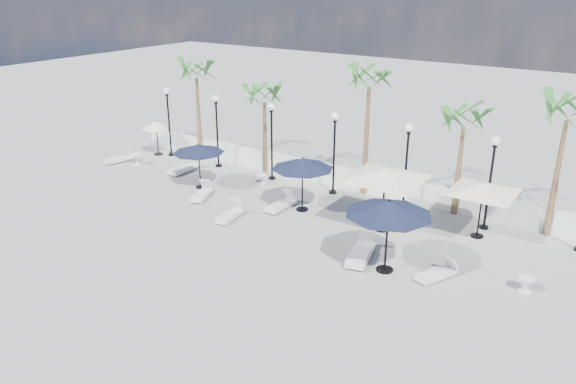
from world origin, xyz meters
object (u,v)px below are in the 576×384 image
Objects in this scene: parasol_navy_right at (389,208)px; lounger_2 at (230,214)px; lounger_1 at (119,159)px; parasol_navy_mid at (303,164)px; lounger_5 at (281,204)px; parasol_cream_sq_a at (386,169)px; lounger_3 at (202,194)px; parasol_cream_small at (156,125)px; parasol_cream_sq_b at (484,184)px; lounger_6 at (437,273)px; lounger_0 at (184,167)px; lounger_4 at (361,252)px; parasol_navy_left at (198,149)px; lounger_7 at (394,219)px.

lounger_2 is at bearing 176.81° from parasol_navy_right.
lounger_1 is 0.63× the size of parasol_navy_mid.
parasol_cream_sq_a is (4.58, 0.47, 2.35)m from lounger_5.
lounger_3 is 0.31× the size of parasol_cream_sq_a.
parasol_navy_mid reaches higher than lounger_2.
parasol_cream_sq_a is 15.05m from parasol_cream_small.
lounger_2 is (9.92, -2.54, 0.01)m from lounger_1.
lounger_3 is 0.37× the size of parasol_cream_sq_b.
lounger_6 is at bearing -14.41° from parasol_cream_small.
lounger_0 is at bearing -177.05° from parasol_cream_sq_b.
parasol_navy_right is (7.23, -0.40, 2.14)m from lounger_2.
lounger_5 is 8.42m from parasol_cream_sq_b.
parasol_cream_sq_a is at bearing 164.20° from lounger_6.
lounger_4 reaches higher than lounger_2.
parasol_navy_right is at bearing -29.32° from lounger_4.
parasol_cream_sq_a reaches higher than lounger_1.
lounger_5 is at bearing -0.14° from parasol_navy_left.
lounger_4 is at bearing -153.96° from lounger_6.
parasol_cream_sq_b is (3.36, 1.52, -0.37)m from parasol_cream_sq_a.
lounger_0 is 15.06m from parasol_cream_sq_b.
lounger_5 reaches higher than lounger_7.
lounger_1 and lounger_6 have the same top height.
lounger_3 reaches higher than lounger_6.
parasol_cream_sq_a is 2.82× the size of parasol_cream_small.
lounger_6 is at bearing -27.56° from lounger_3.
parasol_navy_left reaches higher than parasol_cream_small.
lounger_0 is 0.35× the size of parasol_cream_sq_a.
parasol_cream_sq_a is at bearing 14.08° from lounger_2.
lounger_1 is 19.16m from parasol_cream_sq_b.
parasol_navy_left is (-3.58, 2.12, 1.72)m from lounger_2.
lounger_6 is 0.63× the size of parasol_navy_mid.
lounger_2 is at bearing 165.38° from lounger_4.
parasol_navy_mid is (1.98, 2.51, 1.90)m from lounger_2.
parasol_navy_right is at bearing -13.14° from parasol_navy_left.
lounger_7 is at bearing -0.42° from lounger_0.
lounger_1 is 16.29m from lounger_4.
lounger_5 is 0.71× the size of parasol_navy_left.
parasol_navy_right is at bearing -28.99° from parasol_navy_mid.
parasol_cream_sq_b is at bearing 2.20° from lounger_0.
parasol_cream_small is at bearing -172.09° from lounger_6.
parasol_cream_sq_a reaches higher than lounger_2.
lounger_0 is 1.15× the size of lounger_6.
lounger_5 is (11.05, -0.43, 0.02)m from lounger_1.
lounger_2 is at bearing -27.27° from parasol_cream_small.
parasol_cream_sq_b is (19.00, 1.56, 1.99)m from lounger_1.
lounger_3 reaches higher than lounger_2.
parasol_navy_right is at bearing -31.20° from lounger_3.
lounger_1 is 18.99m from lounger_6.
lounger_0 is 0.73× the size of parasol_navy_mid.
lounger_3 is 5.14m from parasol_navy_mid.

